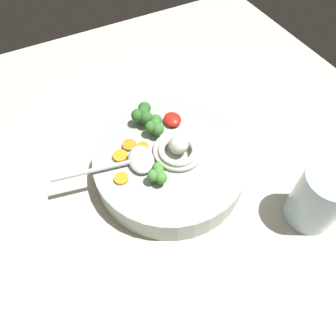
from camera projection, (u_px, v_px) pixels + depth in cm
name	position (u px, v px, depth cm)	size (l,w,h in cm)	color
table_slab	(166.00, 171.00, 61.71)	(100.96, 100.96, 3.61)	#BCB29E
soup_bowl	(168.00, 164.00, 57.07)	(27.19, 27.19, 5.31)	#9EB2A3
noodle_pile	(178.00, 149.00, 54.40)	(9.78, 9.59, 3.93)	silver
soup_spoon	(133.00, 161.00, 53.36)	(6.76, 17.53, 1.60)	#B7B7BC
chili_sauce_dollop	(172.00, 119.00, 59.09)	(3.63, 3.27, 1.63)	red
broccoli_floret_right	(158.00, 174.00, 50.57)	(3.81, 3.28, 3.01)	#7A9E60
broccoli_floret_rear	(156.00, 125.00, 56.49)	(4.23, 3.64, 3.35)	#7A9E60
broccoli_floret_front	(143.00, 114.00, 57.90)	(4.67, 4.02, 3.69)	#7A9E60
carrot_slice_far	(130.00, 145.00, 55.95)	(2.44, 2.44, 0.74)	orange
carrot_slice_beside_chili	(120.00, 156.00, 54.59)	(2.52, 2.52, 0.67)	orange
carrot_slice_left	(121.00, 179.00, 51.91)	(2.35, 2.35, 0.56)	orange
carrot_slice_beside_noodles	(143.00, 147.00, 55.66)	(2.12, 2.12, 0.77)	orange
drinking_glass	(319.00, 198.00, 49.67)	(7.89, 7.89, 11.32)	silver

